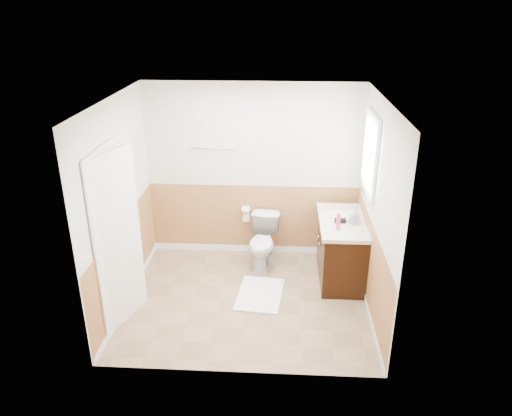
# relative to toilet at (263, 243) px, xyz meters

# --- Properties ---
(floor) EXTENTS (3.00, 3.00, 0.00)m
(floor) POSITION_rel_toilet_xyz_m (-0.16, -0.87, -0.36)
(floor) COLOR #8C7051
(floor) RESTS_ON ground
(ceiling) EXTENTS (3.00, 3.00, 0.00)m
(ceiling) POSITION_rel_toilet_xyz_m (-0.16, -0.87, 2.14)
(ceiling) COLOR white
(ceiling) RESTS_ON floor
(wall_back) EXTENTS (3.00, 0.00, 3.00)m
(wall_back) POSITION_rel_toilet_xyz_m (-0.16, 0.43, 0.89)
(wall_back) COLOR silver
(wall_back) RESTS_ON floor
(wall_front) EXTENTS (3.00, 0.00, 3.00)m
(wall_front) POSITION_rel_toilet_xyz_m (-0.16, -2.17, 0.89)
(wall_front) COLOR silver
(wall_front) RESTS_ON floor
(wall_left) EXTENTS (0.00, 3.00, 3.00)m
(wall_left) POSITION_rel_toilet_xyz_m (-1.66, -0.87, 0.89)
(wall_left) COLOR silver
(wall_left) RESTS_ON floor
(wall_right) EXTENTS (0.00, 3.00, 3.00)m
(wall_right) POSITION_rel_toilet_xyz_m (1.34, -0.87, 0.89)
(wall_right) COLOR silver
(wall_right) RESTS_ON floor
(wainscot_back) EXTENTS (3.00, 0.00, 3.00)m
(wainscot_back) POSITION_rel_toilet_xyz_m (-0.16, 0.42, 0.14)
(wainscot_back) COLOR #9D693E
(wainscot_back) RESTS_ON floor
(wainscot_front) EXTENTS (3.00, 0.00, 3.00)m
(wainscot_front) POSITION_rel_toilet_xyz_m (-0.16, -2.16, 0.14)
(wainscot_front) COLOR #9D693E
(wainscot_front) RESTS_ON floor
(wainscot_left) EXTENTS (0.00, 2.60, 2.60)m
(wainscot_left) POSITION_rel_toilet_xyz_m (-1.65, -0.87, 0.14)
(wainscot_left) COLOR #9D693E
(wainscot_left) RESTS_ON floor
(wainscot_right) EXTENTS (0.00, 2.60, 2.60)m
(wainscot_right) POSITION_rel_toilet_xyz_m (1.33, -0.87, 0.14)
(wainscot_right) COLOR #9D693E
(wainscot_right) RESTS_ON floor
(toilet) EXTENTS (0.47, 0.74, 0.71)m
(toilet) POSITION_rel_toilet_xyz_m (0.00, 0.00, 0.00)
(toilet) COLOR silver
(toilet) RESTS_ON floor
(bath_mat) EXTENTS (0.63, 0.85, 0.02)m
(bath_mat) POSITION_rel_toilet_xyz_m (0.00, -0.76, -0.35)
(bath_mat) COLOR white
(bath_mat) RESTS_ON floor
(vanity_cabinet) EXTENTS (0.55, 1.10, 0.80)m
(vanity_cabinet) POSITION_rel_toilet_xyz_m (1.05, -0.26, 0.04)
(vanity_cabinet) COLOR black
(vanity_cabinet) RESTS_ON floor
(vanity_knob_left) EXTENTS (0.03, 0.03, 0.03)m
(vanity_knob_left) POSITION_rel_toilet_xyz_m (0.75, -0.36, 0.19)
(vanity_knob_left) COLOR silver
(vanity_knob_left) RESTS_ON vanity_cabinet
(vanity_knob_right) EXTENTS (0.03, 0.03, 0.03)m
(vanity_knob_right) POSITION_rel_toilet_xyz_m (0.75, -0.16, 0.19)
(vanity_knob_right) COLOR silver
(vanity_knob_right) RESTS_ON vanity_cabinet
(countertop) EXTENTS (0.60, 1.15, 0.05)m
(countertop) POSITION_rel_toilet_xyz_m (1.04, -0.26, 0.47)
(countertop) COLOR silver
(countertop) RESTS_ON vanity_cabinet
(sink_basin) EXTENTS (0.36, 0.36, 0.02)m
(sink_basin) POSITION_rel_toilet_xyz_m (1.05, -0.11, 0.50)
(sink_basin) COLOR white
(sink_basin) RESTS_ON countertop
(faucet) EXTENTS (0.02, 0.02, 0.14)m
(faucet) POSITION_rel_toilet_xyz_m (1.23, -0.11, 0.56)
(faucet) COLOR silver
(faucet) RESTS_ON countertop
(lotion_bottle) EXTENTS (0.05, 0.05, 0.22)m
(lotion_bottle) POSITION_rel_toilet_xyz_m (0.95, -0.54, 0.60)
(lotion_bottle) COLOR #DF3981
(lotion_bottle) RESTS_ON countertop
(soap_dispenser) EXTENTS (0.12, 0.12, 0.20)m
(soap_dispenser) POSITION_rel_toilet_xyz_m (1.17, -0.36, 0.59)
(soap_dispenser) COLOR #98A2AB
(soap_dispenser) RESTS_ON countertop
(hair_dryer_body) EXTENTS (0.14, 0.07, 0.07)m
(hair_dryer_body) POSITION_rel_toilet_xyz_m (1.00, -0.34, 0.53)
(hair_dryer_body) COLOR black
(hair_dryer_body) RESTS_ON countertop
(hair_dryer_handle) EXTENTS (0.03, 0.03, 0.07)m
(hair_dryer_handle) POSITION_rel_toilet_xyz_m (0.97, -0.38, 0.50)
(hair_dryer_handle) COLOR black
(hair_dryer_handle) RESTS_ON countertop
(mirror_panel) EXTENTS (0.02, 0.35, 0.90)m
(mirror_panel) POSITION_rel_toilet_xyz_m (1.32, 0.23, 1.19)
(mirror_panel) COLOR silver
(mirror_panel) RESTS_ON wall_right
(window_frame) EXTENTS (0.04, 0.80, 1.00)m
(window_frame) POSITION_rel_toilet_xyz_m (1.31, -0.28, 1.39)
(window_frame) COLOR white
(window_frame) RESTS_ON wall_right
(window_glass) EXTENTS (0.01, 0.70, 0.90)m
(window_glass) POSITION_rel_toilet_xyz_m (1.33, -0.28, 1.39)
(window_glass) COLOR white
(window_glass) RESTS_ON wall_right
(door) EXTENTS (0.29, 0.78, 2.04)m
(door) POSITION_rel_toilet_xyz_m (-1.56, -1.32, 0.66)
(door) COLOR white
(door) RESTS_ON wall_left
(door_frame) EXTENTS (0.02, 0.92, 2.10)m
(door_frame) POSITION_rel_toilet_xyz_m (-1.63, -1.32, 0.67)
(door_frame) COLOR white
(door_frame) RESTS_ON wall_left
(door_knob) EXTENTS (0.06, 0.06, 0.06)m
(door_knob) POSITION_rel_toilet_xyz_m (-1.50, -0.99, 0.59)
(door_knob) COLOR silver
(door_knob) RESTS_ON door
(towel_bar) EXTENTS (0.62, 0.02, 0.02)m
(towel_bar) POSITION_rel_toilet_xyz_m (-0.71, 0.38, 1.24)
(towel_bar) COLOR silver
(towel_bar) RESTS_ON wall_back
(tp_holder_bar) EXTENTS (0.14, 0.02, 0.02)m
(tp_holder_bar) POSITION_rel_toilet_xyz_m (-0.26, 0.36, 0.34)
(tp_holder_bar) COLOR silver
(tp_holder_bar) RESTS_ON wall_back
(tp_roll) EXTENTS (0.10, 0.11, 0.11)m
(tp_roll) POSITION_rel_toilet_xyz_m (-0.26, 0.36, 0.34)
(tp_roll) COLOR white
(tp_roll) RESTS_ON tp_holder_bar
(tp_sheet) EXTENTS (0.10, 0.01, 0.16)m
(tp_sheet) POSITION_rel_toilet_xyz_m (-0.26, 0.36, 0.23)
(tp_sheet) COLOR white
(tp_sheet) RESTS_ON tp_roll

